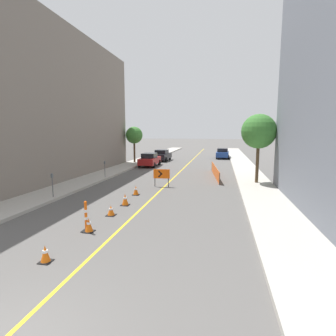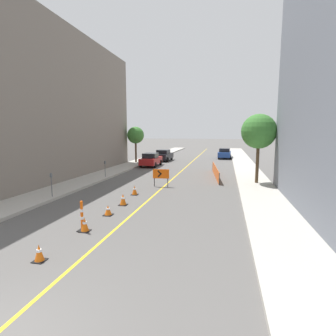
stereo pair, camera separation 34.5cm
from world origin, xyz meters
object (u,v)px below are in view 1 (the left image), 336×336
at_px(parked_car_curb_near, 150,160).
at_px(parked_car_curb_far, 223,153).
at_px(traffic_cone_second, 89,225).
at_px(arrow_barricade_primary, 162,174).
at_px(parking_meter_far_curb, 105,166).
at_px(street_tree_right_near, 259,132).
at_px(traffic_cone_nearest, 45,254).
at_px(parking_meter_near_curb, 52,180).
at_px(traffic_cone_third, 111,211).
at_px(street_tree_left_near, 134,135).
at_px(delineator_post_front, 86,218).
at_px(traffic_cone_fourth, 125,200).
at_px(traffic_cone_fifth, 136,190).
at_px(parked_car_curb_mid, 162,155).

relative_size(parked_car_curb_near, parked_car_curb_far, 0.99).
bearing_deg(traffic_cone_second, arrow_barricade_primary, 84.27).
distance_m(parking_meter_far_curb, street_tree_right_near, 13.02).
height_order(traffic_cone_nearest, parking_meter_near_curb, parking_meter_near_curb).
xyz_separation_m(traffic_cone_second, traffic_cone_third, (0.01, 2.18, -0.04)).
height_order(parked_car_curb_far, street_tree_right_near, street_tree_right_near).
height_order(parking_meter_far_curb, street_tree_left_near, street_tree_left_near).
bearing_deg(parked_car_curb_near, street_tree_right_near, -39.52).
bearing_deg(delineator_post_front, traffic_cone_fourth, 87.53).
xyz_separation_m(traffic_cone_third, parking_meter_far_curb, (-4.67, 9.36, 0.92)).
relative_size(traffic_cone_second, traffic_cone_fifth, 0.95).
bearing_deg(delineator_post_front, street_tree_right_near, 54.82).
relative_size(traffic_cone_nearest, street_tree_right_near, 0.11).
relative_size(traffic_cone_third, street_tree_right_near, 0.10).
bearing_deg(parked_car_curb_near, traffic_cone_fifth, -78.91).
bearing_deg(traffic_cone_nearest, traffic_cone_fifth, 90.28).
bearing_deg(parking_meter_far_curb, parking_meter_near_curb, -90.00).
xyz_separation_m(traffic_cone_nearest, traffic_cone_fifth, (-0.04, 9.09, 0.03)).
distance_m(traffic_cone_nearest, parking_meter_near_curb, 8.32).
bearing_deg(traffic_cone_fifth, parking_meter_near_curb, -154.02).
bearing_deg(parked_car_curb_near, delineator_post_front, -82.54).
distance_m(delineator_post_front, arrow_barricade_primary, 9.36).
bearing_deg(parking_meter_near_curb, street_tree_right_near, 29.95).
height_order(traffic_cone_fourth, parked_car_curb_far, parked_car_curb_far).
xyz_separation_m(traffic_cone_nearest, parking_meter_far_curb, (-4.56, 14.15, 0.90)).
relative_size(traffic_cone_fourth, arrow_barricade_primary, 0.49).
height_order(arrow_barricade_primary, parked_car_curb_far, parked_car_curb_far).
distance_m(traffic_cone_second, traffic_cone_third, 2.18).
distance_m(delineator_post_front, street_tree_right_near, 14.58).
xyz_separation_m(traffic_cone_fifth, arrow_barricade_primary, (1.08, 2.84, 0.63)).
bearing_deg(traffic_cone_third, parked_car_curb_near, 99.58).
height_order(parking_meter_far_curb, street_tree_right_near, street_tree_right_near).
height_order(delineator_post_front, parked_car_curb_near, parked_car_curb_near).
bearing_deg(arrow_barricade_primary, traffic_cone_second, -101.04).
distance_m(traffic_cone_second, parking_meter_far_curb, 12.48).
bearing_deg(traffic_cone_nearest, street_tree_left_near, 102.57).
bearing_deg(parked_car_curb_near, traffic_cone_second, -82.20).
xyz_separation_m(traffic_cone_fourth, traffic_cone_fifth, (-0.19, 2.44, -0.02)).
relative_size(arrow_barricade_primary, parked_car_curb_mid, 0.30).
height_order(traffic_cone_nearest, parked_car_curb_near, parked_car_curb_near).
bearing_deg(traffic_cone_fourth, street_tree_left_near, 107.22).
distance_m(traffic_cone_nearest, street_tree_right_near, 16.80).
height_order(traffic_cone_fourth, traffic_cone_fifth, traffic_cone_fourth).
bearing_deg(parked_car_curb_far, traffic_cone_fourth, -98.44).
xyz_separation_m(parked_car_curb_mid, street_tree_right_near, (10.98, -14.95, 3.31)).
xyz_separation_m(traffic_cone_second, traffic_cone_fourth, (0.04, 4.05, 0.03)).
distance_m(traffic_cone_second, arrow_barricade_primary, 9.39).
height_order(traffic_cone_nearest, street_tree_right_near, street_tree_right_near).
distance_m(delineator_post_front, parking_meter_near_curb, 6.25).
distance_m(traffic_cone_third, delineator_post_front, 2.18).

